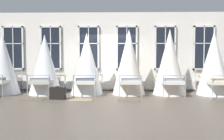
{
  "coord_description": "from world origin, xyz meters",
  "views": [
    {
      "loc": [
        0.46,
        -9.74,
        1.52
      ],
      "look_at": [
        0.22,
        -0.03,
        0.99
      ],
      "focal_mm": 38.57,
      "sensor_mm": 36.0,
      "label": 1
    }
  ],
  "objects_px": {
    "cot_fourth": "(129,63)",
    "suitcase_dark": "(58,93)",
    "cot_second": "(45,65)",
    "cot_sixth": "(214,64)",
    "cot_third": "(87,65)",
    "cot_first": "(3,65)",
    "cot_fifth": "(169,63)"
  },
  "relations": [
    {
      "from": "cot_fourth",
      "to": "cot_first",
      "type": "bearing_deg",
      "value": 88.28
    },
    {
      "from": "cot_third",
      "to": "cot_fourth",
      "type": "relative_size",
      "value": 0.94
    },
    {
      "from": "cot_fifth",
      "to": "suitcase_dark",
      "type": "bearing_deg",
      "value": 107.23
    },
    {
      "from": "cot_first",
      "to": "cot_fifth",
      "type": "distance_m",
      "value": 6.8
    },
    {
      "from": "cot_second",
      "to": "cot_first",
      "type": "bearing_deg",
      "value": 87.44
    },
    {
      "from": "cot_fifth",
      "to": "cot_fourth",
      "type": "bearing_deg",
      "value": 90.6
    },
    {
      "from": "cot_first",
      "to": "cot_third",
      "type": "bearing_deg",
      "value": -90.32
    },
    {
      "from": "cot_third",
      "to": "cot_sixth",
      "type": "distance_m",
      "value": 5.09
    },
    {
      "from": "cot_sixth",
      "to": "cot_first",
      "type": "bearing_deg",
      "value": 89.1
    },
    {
      "from": "cot_second",
      "to": "cot_sixth",
      "type": "height_order",
      "value": "cot_sixth"
    },
    {
      "from": "cot_sixth",
      "to": "cot_third",
      "type": "bearing_deg",
      "value": 89.16
    },
    {
      "from": "cot_third",
      "to": "cot_sixth",
      "type": "relative_size",
      "value": 0.97
    },
    {
      "from": "cot_fourth",
      "to": "suitcase_dark",
      "type": "xyz_separation_m",
      "value": [
        -2.6,
        -1.26,
        -1.06
      ]
    },
    {
      "from": "suitcase_dark",
      "to": "cot_fifth",
      "type": "bearing_deg",
      "value": 24.89
    },
    {
      "from": "cot_third",
      "to": "cot_fifth",
      "type": "relative_size",
      "value": 0.94
    },
    {
      "from": "cot_first",
      "to": "cot_third",
      "type": "relative_size",
      "value": 0.99
    },
    {
      "from": "cot_first",
      "to": "cot_fourth",
      "type": "distance_m",
      "value": 5.16
    },
    {
      "from": "cot_fourth",
      "to": "cot_second",
      "type": "bearing_deg",
      "value": 89.01
    },
    {
      "from": "cot_sixth",
      "to": "cot_second",
      "type": "bearing_deg",
      "value": 89.35
    },
    {
      "from": "cot_sixth",
      "to": "suitcase_dark",
      "type": "relative_size",
      "value": 4.37
    },
    {
      "from": "cot_third",
      "to": "cot_fifth",
      "type": "bearing_deg",
      "value": -90.98
    },
    {
      "from": "cot_third",
      "to": "cot_second",
      "type": "bearing_deg",
      "value": 88.92
    },
    {
      "from": "cot_first",
      "to": "cot_fourth",
      "type": "relative_size",
      "value": 0.93
    },
    {
      "from": "suitcase_dark",
      "to": "cot_first",
      "type": "bearing_deg",
      "value": 162.04
    },
    {
      "from": "cot_third",
      "to": "suitcase_dark",
      "type": "bearing_deg",
      "value": 142.59
    },
    {
      "from": "cot_fifth",
      "to": "cot_second",
      "type": "bearing_deg",
      "value": 91.13
    },
    {
      "from": "cot_first",
      "to": "cot_sixth",
      "type": "xyz_separation_m",
      "value": [
        8.54,
        -0.07,
        0.05
      ]
    },
    {
      "from": "cot_fourth",
      "to": "suitcase_dark",
      "type": "relative_size",
      "value": 4.52
    },
    {
      "from": "cot_third",
      "to": "cot_fourth",
      "type": "distance_m",
      "value": 1.71
    },
    {
      "from": "cot_second",
      "to": "cot_sixth",
      "type": "distance_m",
      "value": 6.79
    },
    {
      "from": "cot_sixth",
      "to": "suitcase_dark",
      "type": "distance_m",
      "value": 6.18
    },
    {
      "from": "cot_second",
      "to": "cot_fourth",
      "type": "relative_size",
      "value": 0.92
    }
  ]
}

